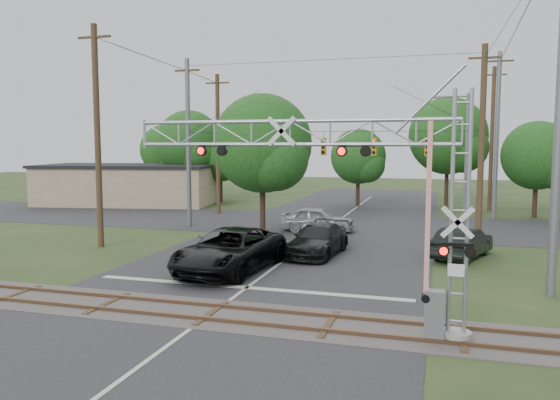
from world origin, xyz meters
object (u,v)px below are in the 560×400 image
(sedan_silver, at_px, (317,219))
(commercial_building, at_px, (128,184))
(crossing_gantry, at_px, (351,186))
(traffic_signal_span, at_px, (338,144))
(streetlight, at_px, (464,151))
(pickup_black, at_px, (230,250))
(car_dark, at_px, (318,240))

(sedan_silver, distance_m, commercial_building, 24.00)
(crossing_gantry, relative_size, traffic_signal_span, 0.54)
(streetlight, bearing_deg, pickup_black, -118.30)
(streetlight, bearing_deg, sedan_silver, -141.04)
(crossing_gantry, xyz_separation_m, streetlight, (4.08, 25.97, 0.78))
(traffic_signal_span, bearing_deg, car_dark, -87.43)
(commercial_building, xyz_separation_m, streetlight, (30.31, -3.93, 3.33))
(car_dark, bearing_deg, pickup_black, -117.45)
(crossing_gantry, height_order, sedan_silver, crossing_gantry)
(crossing_gantry, relative_size, sedan_silver, 2.19)
(pickup_black, distance_m, car_dark, 5.55)
(traffic_signal_span, height_order, commercial_building, traffic_signal_span)
(crossing_gantry, relative_size, pickup_black, 1.53)
(car_dark, height_order, streetlight, streetlight)
(pickup_black, xyz_separation_m, streetlight, (10.53, 19.55, 4.29))
(crossing_gantry, xyz_separation_m, traffic_signal_span, (-3.77, 18.36, 1.27))
(pickup_black, xyz_separation_m, car_dark, (3.00, 4.67, -0.16))
(car_dark, xyz_separation_m, streetlight, (7.53, 14.88, 4.45))
(traffic_signal_span, xyz_separation_m, commercial_building, (-22.45, 11.54, -3.82))
(traffic_signal_span, distance_m, sedan_silver, 5.09)
(car_dark, bearing_deg, crossing_gantry, -67.53)
(crossing_gantry, xyz_separation_m, pickup_black, (-6.44, 6.43, -3.50))
(crossing_gantry, bearing_deg, pickup_black, 135.07)
(sedan_silver, bearing_deg, commercial_building, 58.83)
(traffic_signal_span, relative_size, commercial_building, 1.10)
(car_dark, height_order, commercial_building, commercial_building)
(traffic_signal_span, relative_size, sedan_silver, 4.03)
(sedan_silver, distance_m, streetlight, 12.64)
(pickup_black, height_order, streetlight, streetlight)
(commercial_building, height_order, streetlight, streetlight)
(car_dark, bearing_deg, traffic_signal_span, 97.79)
(car_dark, bearing_deg, sedan_silver, 107.92)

